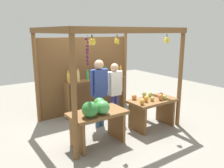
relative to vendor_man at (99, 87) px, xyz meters
name	(u,v)px	position (x,y,z in m)	size (l,w,h in m)	color
ground_plane	(107,123)	(0.26, 0.05, -0.99)	(12.00, 12.00, 0.00)	gray
market_stall	(97,66)	(0.25, 0.53, 0.41)	(2.90, 2.26, 2.37)	brown
fruit_counter_left	(97,115)	(-0.54, -0.79, -0.34)	(1.17, 0.66, 1.00)	brown
fruit_counter_right	(152,106)	(1.01, -0.75, -0.46)	(1.17, 0.64, 0.85)	brown
bottle_shelf_unit	(96,85)	(0.43, 0.86, -0.18)	(1.85, 0.22, 1.36)	brown
vendor_man	(99,87)	(0.00, 0.00, 0.00)	(0.48, 0.22, 1.64)	#345471
vendor_woman	(115,88)	(0.48, 0.05, -0.09)	(0.48, 0.21, 1.52)	navy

